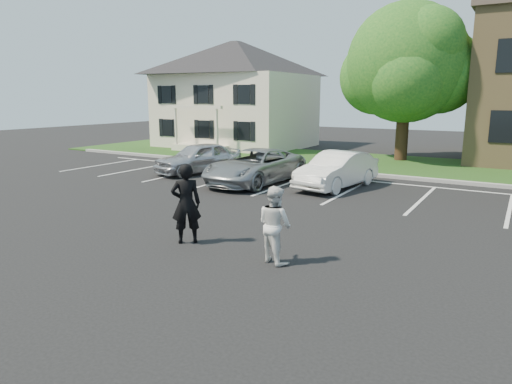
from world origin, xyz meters
TOP-DOWN VIEW (x-y plane):
  - ground_plane at (0.00, 0.00)m, footprint 90.00×90.00m
  - curb at (0.00, 12.00)m, footprint 40.00×0.30m
  - grass_strip at (0.00, 16.00)m, footprint 44.00×8.00m
  - stall_lines at (1.40, 8.95)m, footprint 34.00×5.36m
  - house at (-13.00, 19.97)m, footprint 10.30×9.22m
  - tree at (-0.27, 18.09)m, footprint 7.80×7.20m
  - man_black_suit at (-1.34, -0.18)m, footprint 0.88×0.87m
  - man_white_shirt at (1.23, -0.25)m, footprint 1.03×0.92m
  - car_silver_west at (-7.78, 8.63)m, footprint 3.09×4.73m
  - car_silver_minivan at (-4.04, 7.70)m, footprint 2.77×5.43m
  - car_white_sedan at (-0.68, 8.60)m, footprint 2.24×4.62m

SIDE VIEW (x-z plane):
  - ground_plane at x=0.00m, z-range 0.00..0.00m
  - stall_lines at x=1.40m, z-range 0.00..0.01m
  - grass_strip at x=0.00m, z-range 0.00..0.08m
  - curb at x=0.00m, z-range 0.00..0.15m
  - car_white_sedan at x=-0.68m, z-range 0.00..1.46m
  - car_silver_minivan at x=-4.04m, z-range 0.00..1.47m
  - car_silver_west at x=-7.78m, z-range 0.00..1.50m
  - man_white_shirt at x=1.23m, z-range 0.00..1.74m
  - man_black_suit at x=-1.34m, z-range 0.00..2.04m
  - house at x=-13.00m, z-range 0.03..7.63m
  - tree at x=-0.27m, z-range 0.95..9.75m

